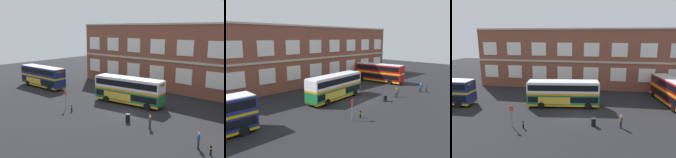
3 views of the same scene
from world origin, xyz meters
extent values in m
plane|color=black|center=(0.00, 2.00, 0.00)|extent=(120.00, 120.00, 0.00)
cube|color=brown|center=(1.29, 18.00, 6.01)|extent=(47.90, 8.00, 12.02)
cube|color=#B2A893|center=(1.29, 13.92, 5.77)|extent=(47.90, 0.16, 0.36)
cube|color=#B2A893|center=(1.29, 13.95, 12.17)|extent=(47.90, 0.28, 0.30)
cube|color=silver|center=(-20.00, 13.94, 3.37)|extent=(2.98, 0.12, 2.64)
cube|color=silver|center=(-14.68, 13.94, 3.37)|extent=(2.98, 0.12, 2.64)
cube|color=silver|center=(-9.35, 13.94, 3.37)|extent=(2.98, 0.12, 2.64)
cube|color=silver|center=(-4.03, 13.94, 3.37)|extent=(2.98, 0.12, 2.64)
cube|color=silver|center=(1.29, 13.94, 3.37)|extent=(2.98, 0.12, 2.64)
cube|color=silver|center=(6.62, 13.94, 3.37)|extent=(2.98, 0.12, 2.64)
cube|color=silver|center=(11.94, 13.94, 3.37)|extent=(2.98, 0.12, 2.64)
cube|color=silver|center=(17.26, 13.94, 3.37)|extent=(2.98, 0.12, 2.64)
cube|color=silver|center=(-20.00, 13.94, 8.17)|extent=(2.98, 0.12, 2.64)
cube|color=silver|center=(-14.68, 13.94, 8.17)|extent=(2.98, 0.12, 2.64)
cube|color=silver|center=(-9.35, 13.94, 8.17)|extent=(2.98, 0.12, 2.64)
cube|color=silver|center=(-4.03, 13.94, 8.17)|extent=(2.98, 0.12, 2.64)
cube|color=silver|center=(1.29, 13.94, 8.17)|extent=(2.98, 0.12, 2.64)
cube|color=silver|center=(6.62, 13.94, 8.17)|extent=(2.98, 0.12, 2.64)
cube|color=silver|center=(11.94, 13.94, 8.17)|extent=(2.98, 0.12, 2.64)
cube|color=yellow|center=(-17.07, 2.01, 3.60)|extent=(0.09, 1.66, 0.40)
cylinder|color=black|center=(-18.67, 0.70, 0.52)|extent=(1.05, 0.34, 1.04)
cylinder|color=black|center=(-18.71, 3.25, 0.52)|extent=(1.05, 0.34, 1.04)
cube|color=#197038|center=(-2.74, 3.92, 1.23)|extent=(11.22, 3.77, 1.75)
cube|color=black|center=(-2.74, 3.92, 1.44)|extent=(10.78, 3.76, 0.90)
cube|color=orange|center=(-2.74, 3.92, 2.25)|extent=(11.22, 3.77, 0.30)
cube|color=silver|center=(-2.74, 3.92, 3.17)|extent=(11.22, 3.77, 1.55)
cube|color=black|center=(-2.74, 3.92, 3.25)|extent=(10.78, 3.76, 0.90)
cube|color=orange|center=(-2.74, 3.92, 0.49)|extent=(11.22, 3.79, 0.28)
cube|color=silver|center=(-2.74, 3.92, 4.01)|extent=(10.99, 3.65, 0.12)
cube|color=gold|center=(-3.91, 2.49, 1.31)|extent=(4.81, 0.58, 1.10)
cube|color=yellow|center=(2.69, 4.53, 3.60)|extent=(0.25, 1.65, 0.40)
cylinder|color=black|center=(1.23, 3.08, 0.52)|extent=(1.07, 0.44, 1.04)
cylinder|color=black|center=(0.94, 5.62, 0.52)|extent=(1.07, 0.44, 1.04)
cylinder|color=black|center=(-5.88, 2.28, 0.52)|extent=(1.07, 0.44, 1.04)
cylinder|color=black|center=(-6.17, 4.81, 0.52)|extent=(1.07, 0.44, 1.04)
cube|color=red|center=(14.45, 7.47, 1.23)|extent=(3.91, 11.23, 1.75)
cube|color=black|center=(14.45, 7.47, 1.44)|extent=(3.89, 10.80, 0.90)
cube|color=yellow|center=(14.45, 7.47, 2.25)|extent=(3.91, 11.23, 0.30)
cube|color=red|center=(14.45, 7.47, 3.17)|extent=(3.91, 11.23, 1.55)
cube|color=black|center=(14.45, 7.47, 3.25)|extent=(3.89, 10.80, 0.90)
cube|color=yellow|center=(14.45, 7.47, 0.49)|extent=(3.93, 11.24, 0.28)
cube|color=silver|center=(14.45, 7.47, 4.01)|extent=(3.78, 11.00, 0.12)
cube|color=yellow|center=(13.76, 12.90, 3.60)|extent=(1.65, 0.27, 0.40)
cylinder|color=black|center=(15.23, 11.45, 0.52)|extent=(0.45, 1.07, 1.04)
cylinder|color=black|center=(12.70, 11.14, 0.52)|extent=(0.45, 1.07, 1.04)
cylinder|color=black|center=(13.59, 4.04, 0.52)|extent=(0.45, 1.07, 1.04)
cylinder|color=black|center=(5.40, -2.62, 0.42)|extent=(0.20, 0.20, 0.85)
cylinder|color=black|center=(5.34, -2.43, 0.42)|extent=(0.20, 0.20, 0.85)
cube|color=brown|center=(5.37, -2.52, 1.15)|extent=(0.34, 0.45, 0.60)
cylinder|color=brown|center=(5.44, -2.77, 1.12)|extent=(0.14, 0.14, 0.57)
cylinder|color=brown|center=(5.30, -2.27, 1.12)|extent=(0.14, 0.14, 0.57)
sphere|color=tan|center=(5.37, -2.52, 1.59)|extent=(0.22, 0.22, 0.22)
cylinder|color=slate|center=(-7.73, -4.30, 1.35)|extent=(0.10, 0.10, 2.70)
cube|color=red|center=(-7.73, -4.32, 2.42)|extent=(0.44, 0.04, 0.56)
cylinder|color=black|center=(2.11, -2.48, 0.47)|extent=(0.56, 0.56, 0.95)
cylinder|color=black|center=(2.11, -2.48, 0.99)|extent=(0.60, 0.60, 0.08)
cylinder|color=black|center=(-6.29, -4.39, 0.47)|extent=(0.18, 0.18, 0.95)
cylinder|color=yellow|center=(-6.29, -4.39, 0.68)|extent=(0.19, 0.19, 0.08)
camera|label=1|loc=(20.86, -26.72, 11.42)|focal=41.74mm
camera|label=2|loc=(-26.23, -20.84, 9.94)|focal=34.62mm
camera|label=3|loc=(2.03, -25.65, 11.12)|focal=32.01mm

